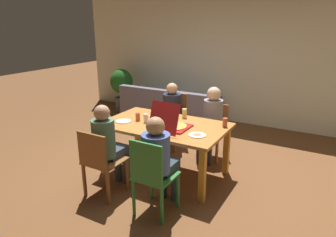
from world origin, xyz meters
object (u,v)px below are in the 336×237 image
(person_0, at_px, (108,142))
(chair_0, at_px, (101,162))
(drinking_glass_0, at_px, (225,122))
(plate_2, at_px, (157,116))
(person_1, at_px, (170,111))
(drinking_glass_1, at_px, (146,118))
(chair_3, at_px, (214,129))
(chair_2, at_px, (151,175))
(plate_1, at_px, (123,121))
(dining_table, at_px, (165,130))
(plate_0, at_px, (197,135))
(potted_plant, at_px, (122,86))
(pizza_box_0, at_px, (172,125))
(drinking_glass_3, at_px, (138,117))
(chair_1, at_px, (174,118))
(person_3, at_px, (211,118))
(person_2, at_px, (159,156))
(couch, at_px, (169,109))
(drinking_glass_2, at_px, (185,113))

(person_0, bearing_deg, chair_0, -90.00)
(chair_0, distance_m, drinking_glass_0, 1.74)
(plate_2, bearing_deg, person_1, 99.86)
(drinking_glass_0, height_order, drinking_glass_1, same)
(chair_3, bearing_deg, chair_2, -90.00)
(person_0, relative_size, plate_1, 5.34)
(dining_table, xyz_separation_m, plate_2, (-0.28, 0.26, 0.10))
(chair_0, relative_size, person_1, 0.77)
(plate_0, relative_size, potted_plant, 0.21)
(pizza_box_0, bearing_deg, drinking_glass_3, 172.48)
(chair_1, height_order, person_3, person_3)
(drinking_glass_1, bearing_deg, person_2, -48.58)
(person_3, distance_m, plate_0, 1.01)
(person_3, relative_size, couch, 0.55)
(person_0, relative_size, couch, 0.56)
(chair_2, xyz_separation_m, person_3, (-0.00, 1.78, 0.17))
(plate_2, bearing_deg, chair_3, 45.00)
(chair_0, relative_size, drinking_glass_3, 7.88)
(chair_1, xyz_separation_m, plate_2, (0.10, -0.75, 0.27))
(person_0, height_order, potted_plant, person_0)
(person_1, bearing_deg, plate_0, -47.18)
(chair_3, height_order, plate_2, chair_3)
(plate_1, bearing_deg, drinking_glass_2, 41.17)
(dining_table, bearing_deg, drinking_glass_2, 73.81)
(person_2, distance_m, plate_0, 0.66)
(couch, bearing_deg, potted_plant, 176.50)
(person_1, xyz_separation_m, plate_0, (0.98, -1.05, 0.09))
(person_0, relative_size, chair_2, 1.27)
(person_0, height_order, drinking_glass_2, person_0)
(person_0, relative_size, plate_2, 4.80)
(pizza_box_0, relative_size, plate_2, 2.18)
(drinking_glass_2, xyz_separation_m, drinking_glass_3, (-0.54, -0.45, -0.01))
(potted_plant, bearing_deg, person_1, -33.88)
(person_1, height_order, plate_1, person_1)
(drinking_glass_3, bearing_deg, person_3, 46.22)
(drinking_glass_0, xyz_separation_m, couch, (-1.96, 1.94, -0.56))
(chair_0, distance_m, person_2, 0.81)
(chair_3, height_order, plate_1, chair_3)
(chair_1, bearing_deg, drinking_glass_0, -31.15)
(person_1, relative_size, potted_plant, 1.11)
(person_1, distance_m, drinking_glass_1, 0.95)
(chair_1, xyz_separation_m, potted_plant, (-2.18, 1.31, 0.12))
(person_0, bearing_deg, drinking_glass_1, 80.95)
(pizza_box_0, bearing_deg, chair_1, 116.70)
(person_3, bearing_deg, chair_2, -90.00)
(chair_0, xyz_separation_m, person_1, (0.00, 1.80, 0.20))
(couch, bearing_deg, person_1, -60.03)
(person_3, height_order, plate_2, person_3)
(dining_table, height_order, plate_1, plate_1)
(chair_2, xyz_separation_m, chair_3, (0.00, 1.91, -0.07))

